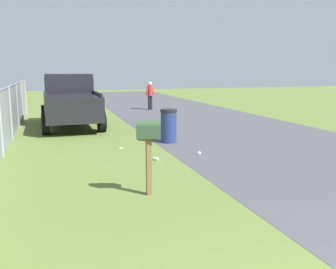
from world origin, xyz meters
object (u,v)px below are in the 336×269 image
pickup_truck (70,99)px  mailbox (149,136)px  trash_bin (169,126)px  pedestrian (150,94)px

pickup_truck → mailbox: bearing=-175.4°
mailbox → pickup_truck: 9.01m
trash_bin → pedestrian: (9.43, -1.88, 0.38)m
pedestrian → pickup_truck: bearing=114.3°
pickup_truck → trash_bin: size_ratio=4.72×
pedestrian → mailbox: bearing=142.3°
mailbox → pedestrian: bearing=-0.1°
mailbox → pedestrian: (13.99, -3.70, -0.18)m
mailbox → pickup_truck: pickup_truck is taller
mailbox → pedestrian: pedestrian is taller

